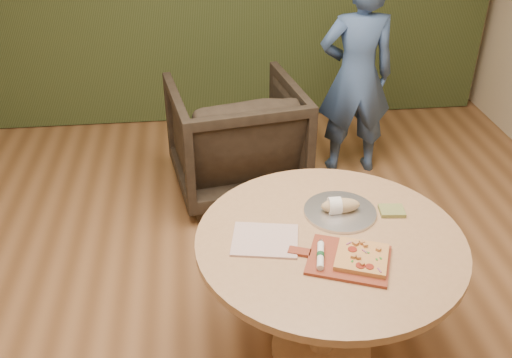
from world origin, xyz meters
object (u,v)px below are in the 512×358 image
object	(u,v)px
flatbread_pizza	(362,257)
person_standing	(356,76)
pedestal_table	(328,261)
serving_tray	(340,212)
pizza_paddle	(346,260)
bread_roll	(339,206)
armchair	(236,132)
cutlery_roll	(320,255)

from	to	relation	value
flatbread_pizza	person_standing	size ratio (longest dim) A/B	0.18
pedestal_table	serving_tray	distance (m)	0.26
pizza_paddle	flatbread_pizza	distance (m)	0.07
bread_roll	person_standing	bearing A→B (deg)	72.28
flatbread_pizza	serving_tray	xyz separation A→B (m)	(-0.01, 0.37, -0.02)
serving_tray	person_standing	bearing A→B (deg)	72.55
flatbread_pizza	armchair	xyz separation A→B (m)	(-0.40, 1.86, -0.31)
cutlery_roll	bread_roll	xyz separation A→B (m)	(0.16, 0.35, 0.01)
cutlery_roll	bread_roll	distance (m)	0.39
flatbread_pizza	bread_roll	distance (m)	0.38
pizza_paddle	serving_tray	size ratio (longest dim) A/B	1.33
person_standing	armchair	bearing A→B (deg)	12.65
bread_roll	armchair	size ratio (longest dim) A/B	0.21
cutlery_roll	serving_tray	bearing A→B (deg)	76.58
flatbread_pizza	serving_tray	distance (m)	0.38
pizza_paddle	flatbread_pizza	bearing A→B (deg)	11.39
serving_tray	person_standing	world-z (taller)	person_standing
pedestal_table	cutlery_roll	world-z (taller)	cutlery_roll
pizza_paddle	bread_roll	xyz separation A→B (m)	(0.05, 0.36, 0.04)
pedestal_table	cutlery_roll	xyz separation A→B (m)	(-0.08, -0.16, 0.17)
flatbread_pizza	bread_roll	xyz separation A→B (m)	(-0.01, 0.37, 0.02)
pizza_paddle	cutlery_roll	distance (m)	0.12
flatbread_pizza	bread_roll	bearing A→B (deg)	92.12
bread_roll	armchair	distance (m)	1.57
flatbread_pizza	armchair	world-z (taller)	armchair
pizza_paddle	cutlery_roll	size ratio (longest dim) A/B	2.40
cutlery_roll	armchair	bearing A→B (deg)	109.95
cutlery_roll	armchair	xyz separation A→B (m)	(-0.23, 1.84, -0.31)
serving_tray	bread_roll	size ratio (longest dim) A/B	1.84
bread_roll	person_standing	world-z (taller)	person_standing
armchair	person_standing	xyz separation A→B (m)	(0.93, 0.19, 0.32)
flatbread_pizza	bread_roll	world-z (taller)	bread_roll
serving_tray	person_standing	distance (m)	1.76
pedestal_table	pizza_paddle	world-z (taller)	pizza_paddle
flatbread_pizza	cutlery_roll	distance (m)	0.18
bread_roll	person_standing	distance (m)	1.76
pedestal_table	serving_tray	world-z (taller)	serving_tray
pizza_paddle	person_standing	world-z (taller)	person_standing
pedestal_table	serving_tray	xyz separation A→B (m)	(0.09, 0.19, 0.15)
serving_tray	armchair	xyz separation A→B (m)	(-0.40, 1.49, -0.29)
pedestal_table	pizza_paddle	distance (m)	0.23
cutlery_roll	bread_roll	world-z (taller)	bread_roll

